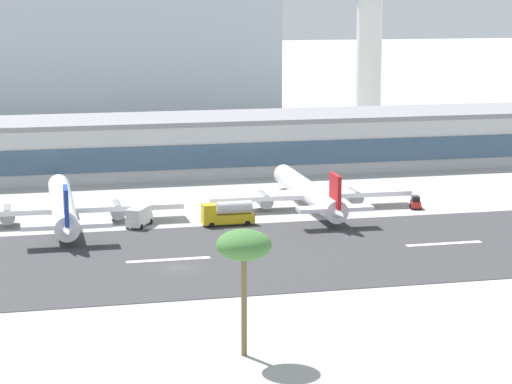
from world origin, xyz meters
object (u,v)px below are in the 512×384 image
terminal_building (158,145)px  service_baggage_tug_0 (416,203)px  control_tower (369,34)px  airliner_navy_tail_gate_0 (63,207)px  service_box_truck_1 (139,216)px  service_fuel_truck_2 (228,213)px  airliner_red_tail_gate_1 (310,194)px  distant_hotel_block (56,43)px  palm_tree_2 (244,247)px

terminal_building → service_baggage_tug_0: 61.53m
control_tower → airliner_navy_tail_gate_0: (-84.41, -90.76, -23.93)m
service_box_truck_1 → service_fuel_truck_2: bearing=-70.9°
airliner_red_tail_gate_1 → service_baggage_tug_0: (18.29, -3.57, -1.77)m
terminal_building → distant_hotel_block: distant_hotel_block is taller
terminal_building → palm_tree_2: palm_tree_2 is taller
palm_tree_2 → distant_hotel_block: bearing=92.1°
service_fuel_truck_2 → airliner_navy_tail_gate_0: bearing=-16.4°
airliner_red_tail_gate_1 → palm_tree_2: (-27.79, -70.62, 8.80)m
distant_hotel_block → service_baggage_tug_0: 165.24m
airliner_navy_tail_gate_0 → airliner_red_tail_gate_1: airliner_navy_tail_gate_0 is taller
terminal_building → service_fuel_truck_2: 53.59m
control_tower → palm_tree_2: (-69.46, -158.90, -15.19)m
airliner_navy_tail_gate_0 → service_baggage_tug_0: airliner_navy_tail_gate_0 is taller
airliner_red_tail_gate_1 → service_fuel_truck_2: bearing=120.6°
airliner_navy_tail_gate_0 → service_fuel_truck_2: size_ratio=5.06×
airliner_navy_tail_gate_0 → service_box_truck_1: airliner_navy_tail_gate_0 is taller
airliner_navy_tail_gate_0 → distant_hotel_block: bearing=-1.6°
terminal_building → control_tower: size_ratio=3.81×
service_box_truck_1 → control_tower: bearing=-8.5°
control_tower → service_baggage_tug_0: 98.22m
distant_hotel_block → service_baggage_tug_0: size_ratio=37.85×
distant_hotel_block → service_box_truck_1: (5.26, -157.86, -20.78)m
terminal_building → service_fuel_truck_2: bearing=-86.0°
airliner_red_tail_gate_1 → service_box_truck_1: size_ratio=6.60×
airliner_red_tail_gate_1 → service_fuel_truck_2: airliner_red_tail_gate_1 is taller
airliner_red_tail_gate_1 → airliner_navy_tail_gate_0: bearing=94.7°
control_tower → terminal_building: bearing=-144.5°
terminal_building → airliner_red_tail_gate_1: size_ratio=4.11×
distant_hotel_block → service_fuel_truck_2: size_ratio=15.50×
service_baggage_tug_0 → service_box_truck_1: size_ratio=0.55×
palm_tree_2 → service_box_truck_1: bearing=92.7°
control_tower → service_fuel_truck_2: 116.37m
distant_hotel_block → airliner_red_tail_gate_1: (36.08, -150.97, -19.75)m
distant_hotel_block → airliner_navy_tail_gate_0: distant_hotel_block is taller
service_fuel_truck_2 → palm_tree_2: (-11.10, -61.31, 9.59)m
palm_tree_2 → service_baggage_tug_0: bearing=55.5°
terminal_building → airliner_navy_tail_gate_0: 51.66m
airliner_navy_tail_gate_0 → service_box_truck_1: bearing=-109.4°
terminal_building → airliner_navy_tail_gate_0: size_ratio=4.01×
distant_hotel_block → airliner_red_tail_gate_1: size_ratio=3.14×
service_box_truck_1 → palm_tree_2: bearing=-148.5°
terminal_building → service_box_truck_1: terminal_building is taller
airliner_red_tail_gate_1 → palm_tree_2: bearing=159.9°
service_baggage_tug_0 → service_fuel_truck_2: (-34.98, -5.73, 0.98)m
distant_hotel_block → service_box_truck_1: size_ratio=20.71×
control_tower → service_box_truck_1: control_tower is taller
service_box_truck_1 → service_fuel_truck_2: size_ratio=0.75×
control_tower → distant_hotel_block: 99.97m
airliner_red_tail_gate_1 → service_box_truck_1: (-30.82, -6.89, -1.03)m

